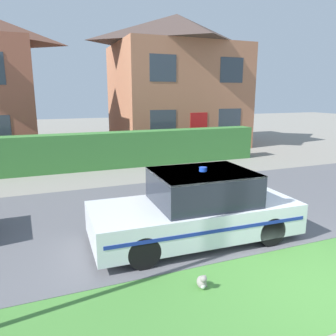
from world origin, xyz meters
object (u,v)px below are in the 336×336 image
at_px(police_car, 197,208).
at_px(wheelie_bin, 205,147).
at_px(cat, 202,282).
at_px(house_right, 177,81).

relative_size(police_car, wheelie_bin, 3.71).
bearing_deg(cat, house_right, 168.76).
bearing_deg(cat, wheelie_bin, 162.05).
distance_m(police_car, wheelie_bin, 8.75).
bearing_deg(house_right, police_car, -111.27).
bearing_deg(cat, police_car, 166.69).
height_order(police_car, cat, police_car).
distance_m(police_car, cat, 1.95).
xyz_separation_m(house_right, wheelie_bin, (-0.62, -4.94, -3.22)).
height_order(police_car, wheelie_bin, police_car).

